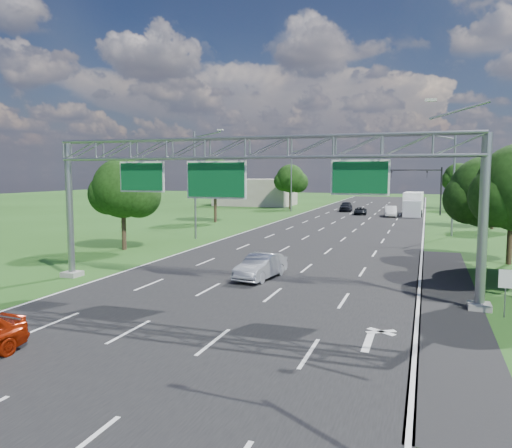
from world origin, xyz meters
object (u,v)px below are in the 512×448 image
at_px(sign_gantry, 249,160).
at_px(silver_sedan, 261,266).
at_px(traffic_signal, 416,180).
at_px(box_truck, 413,204).
at_px(regulatory_sign, 506,283).

distance_m(sign_gantry, silver_sedan, 6.91).
bearing_deg(sign_gantry, traffic_signal, 82.32).
bearing_deg(silver_sedan, box_truck, 89.55).
xyz_separation_m(regulatory_sign, traffic_signal, (-4.92, 54.02, 3.66)).
relative_size(regulatory_sign, traffic_signal, 0.17).
xyz_separation_m(silver_sedan, box_truck, (7.25, 49.11, 0.86)).
distance_m(regulatory_sign, box_truck, 53.48).
xyz_separation_m(regulatory_sign, box_truck, (-5.20, 53.23, 0.08)).
height_order(traffic_signal, silver_sedan, traffic_signal).
bearing_deg(box_truck, silver_sedan, -95.85).
bearing_deg(traffic_signal, silver_sedan, -98.58).
relative_size(silver_sedan, box_truck, 0.50).
xyz_separation_m(sign_gantry, box_truck, (6.87, 52.21, -5.30)).
height_order(sign_gantry, traffic_signal, sign_gantry).
height_order(regulatory_sign, box_truck, box_truck).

